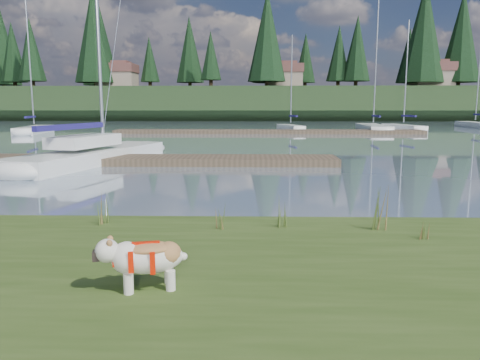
{
  "coord_description": "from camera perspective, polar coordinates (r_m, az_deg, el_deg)",
  "views": [
    {
      "loc": [
        0.55,
        -9.8,
        2.35
      ],
      "look_at": [
        0.33,
        -0.5,
        0.86
      ],
      "focal_mm": 35.0,
      "sensor_mm": 36.0,
      "label": 1
    }
  ],
  "objects": [
    {
      "name": "ground",
      "position": [
        39.87,
        0.57,
        5.7
      ],
      "size": [
        200.0,
        200.0,
        0.0
      ],
      "primitive_type": "plane",
      "color": "gray",
      "rests_on": "ground"
    },
    {
      "name": "bank",
      "position": [
        4.41,
        -6.37,
        -20.48
      ],
      "size": [
        60.0,
        9.0,
        0.35
      ],
      "primitive_type": "cube",
      "color": "#384D1C",
      "rests_on": "ground"
    },
    {
      "name": "ridge",
      "position": [
        82.8,
        0.99,
        9.18
      ],
      "size": [
        200.0,
        20.0,
        5.0
      ],
      "primitive_type": "cube",
      "color": "black",
      "rests_on": "ground"
    },
    {
      "name": "bulldog",
      "position": [
        5.28,
        -11.4,
        -9.11
      ],
      "size": [
        1.0,
        0.54,
        0.59
      ],
      "rotation": [
        0.0,
        0.0,
        3.39
      ],
      "color": "silver",
      "rests_on": "bank"
    },
    {
      "name": "sailboat_main",
      "position": [
        20.78,
        -16.39,
        3.38
      ],
      "size": [
        4.55,
        10.23,
        14.35
      ],
      "rotation": [
        0.0,
        0.0,
        1.31
      ],
      "color": "white",
      "rests_on": "ground"
    },
    {
      "name": "dock_near",
      "position": [
        19.47,
        -12.18,
        2.39
      ],
      "size": [
        16.0,
        2.0,
        0.3
      ],
      "primitive_type": "cube",
      "color": "#4C3D2C",
      "rests_on": "ground"
    },
    {
      "name": "dock_far",
      "position": [
        39.89,
        3.46,
        5.9
      ],
      "size": [
        26.0,
        2.2,
        0.3
      ],
      "primitive_type": "cube",
      "color": "#4C3D2C",
      "rests_on": "ground"
    },
    {
      "name": "sailboat_bg_0",
      "position": [
        44.67,
        -23.55,
        5.73
      ],
      "size": [
        3.0,
        8.28,
        11.77
      ],
      "rotation": [
        0.0,
        0.0,
        1.75
      ],
      "color": "white",
      "rests_on": "ground"
    },
    {
      "name": "sailboat_bg_2",
      "position": [
        44.16,
        5.98,
        6.42
      ],
      "size": [
        2.47,
        5.73,
        8.73
      ],
      "rotation": [
        0.0,
        0.0,
        1.82
      ],
      "color": "white",
      "rests_on": "ground"
    },
    {
      "name": "sailboat_bg_3",
      "position": [
        46.39,
        15.72,
        6.24
      ],
      "size": [
        2.49,
        9.74,
        13.98
      ],
      "rotation": [
        0.0,
        0.0,
        1.51
      ],
      "color": "white",
      "rests_on": "ground"
    },
    {
      "name": "sailboat_bg_4",
      "position": [
        46.94,
        18.93,
        6.13
      ],
      "size": [
        2.7,
        6.89,
        10.1
      ],
      "rotation": [
        0.0,
        0.0,
        1.78
      ],
      "color": "white",
      "rests_on": "ground"
    },
    {
      "name": "sailboat_bg_5",
      "position": [
        57.59,
        26.46,
        6.12
      ],
      "size": [
        2.2,
        8.47,
        11.93
      ],
      "rotation": [
        0.0,
        0.0,
        1.5
      ],
      "color": "white",
      "rests_on": "ground"
    },
    {
      "name": "weed_0",
      "position": [
        7.66,
        -2.46,
        -4.43
      ],
      "size": [
        0.17,
        0.14,
        0.5
      ],
      "color": "#475B23",
      "rests_on": "bank"
    },
    {
      "name": "weed_1",
      "position": [
        7.77,
        4.98,
        -4.07
      ],
      "size": [
        0.17,
        0.14,
        0.56
      ],
      "color": "#475B23",
      "rests_on": "bank"
    },
    {
      "name": "weed_2",
      "position": [
        7.88,
        16.93,
        -3.56
      ],
      "size": [
        0.17,
        0.14,
        0.78
      ],
      "color": "#475B23",
      "rests_on": "bank"
    },
    {
      "name": "weed_3",
      "position": [
        8.23,
        -16.11,
        -3.46
      ],
      "size": [
        0.17,
        0.14,
        0.62
      ],
      "color": "#475B23",
      "rests_on": "bank"
    },
    {
      "name": "weed_4",
      "position": [
        7.66,
        21.73,
        -5.31
      ],
      "size": [
        0.17,
        0.14,
        0.43
      ],
      "color": "#475B23",
      "rests_on": "bank"
    },
    {
      "name": "mud_lip",
      "position": [
        8.53,
        -2.4,
        -6.42
      ],
      "size": [
        60.0,
        0.5,
        0.14
      ],
      "primitive_type": "cube",
      "color": "#33281C",
      "rests_on": "ground"
    },
    {
      "name": "conifer_1",
      "position": [
        90.85,
        -25.97,
        13.83
      ],
      "size": [
        4.4,
        4.4,
        11.3
      ],
      "color": "#382619",
      "rests_on": "ridge"
    },
    {
      "name": "conifer_2",
      "position": [
        82.65,
        -17.4,
        16.46
      ],
      "size": [
        6.6,
        6.6,
        16.05
      ],
      "color": "#382619",
      "rests_on": "ridge"
    },
    {
      "name": "conifer_3",
      "position": [
        83.01,
        -6.18,
        15.52
      ],
      "size": [
        4.84,
        4.84,
        12.25
      ],
      "color": "#382619",
      "rests_on": "ridge"
    },
    {
      "name": "conifer_4",
      "position": [
        76.6,
        3.32,
        17.13
      ],
      "size": [
        6.16,
        6.16,
        15.1
      ],
      "color": "#382619",
      "rests_on": "ridge"
    },
    {
      "name": "conifer_5",
      "position": [
        81.54,
        11.96,
        14.86
      ],
      "size": [
        3.96,
        3.96,
        10.35
      ],
      "color": "#382619",
      "rests_on": "ridge"
    },
    {
      "name": "conifer_6",
      "position": [
        83.32,
        21.5,
        16.5
      ],
      "size": [
        7.04,
        7.04,
        17.0
      ],
      "color": "#382619",
      "rests_on": "ridge"
    },
    {
      "name": "house_0",
      "position": [
        83.07,
        -14.74,
        12.21
      ],
      "size": [
        6.3,
        5.3,
        4.65
      ],
      "color": "gray",
      "rests_on": "ridge"
    },
    {
      "name": "house_1",
      "position": [
        81.14,
        5.33,
        12.55
      ],
      "size": [
        6.3,
        5.3,
        4.65
      ],
      "color": "gray",
      "rests_on": "ridge"
    },
    {
      "name": "house_2",
      "position": [
        84.27,
        22.3,
        11.79
      ],
      "size": [
        6.3,
        5.3,
        4.65
      ],
      "color": "gray",
      "rests_on": "ridge"
    }
  ]
}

